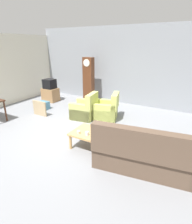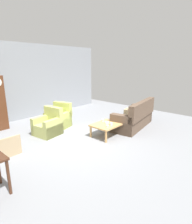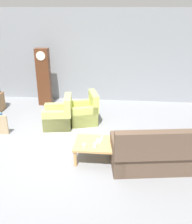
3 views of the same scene
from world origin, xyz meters
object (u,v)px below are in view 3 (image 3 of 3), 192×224
armchair_olive_far (85,113)px  bowl_white_stacked (99,141)px  grandfather_clock (44,77)px  cup_cream_tall (84,146)px  couch_floral (161,154)px  armchair_olive_near (59,117)px  cup_blue_rimmed (95,145)px  coffee_table_wood (96,145)px  cup_white_porcelain (102,135)px

armchair_olive_far → bowl_white_stacked: bearing=-72.8°
armchair_olive_far → grandfather_clock: size_ratio=0.50×
armchair_olive_far → cup_cream_tall: 2.17m
grandfather_clock → cup_cream_tall: bearing=-61.9°
couch_floral → cup_cream_tall: couch_floral is taller
couch_floral → cup_cream_tall: size_ratio=27.02×
bowl_white_stacked → couch_floral: bearing=-11.0°
couch_floral → armchair_olive_near: 3.18m
armchair_olive_near → cup_blue_rimmed: armchair_olive_near is taller
armchair_olive_near → cup_blue_rimmed: (1.21, -1.77, 0.16)m
armchair_olive_near → cup_cream_tall: (0.98, -1.79, 0.15)m
grandfather_clock → cup_blue_rimmed: grandfather_clock is taller
armchair_olive_far → cup_blue_rimmed: (0.51, -2.12, 0.16)m
couch_floral → cup_cream_tall: (-1.65, -0.00, 0.10)m
coffee_table_wood → grandfather_clock: grandfather_clock is taller
armchair_olive_near → armchair_olive_far: size_ratio=0.95×
grandfather_clock → armchair_olive_near: bearing=-62.4°
armchair_olive_near → cup_white_porcelain: armchair_olive_near is taller
couch_floral → cup_white_porcelain: size_ratio=24.31×
cup_blue_rimmed → bowl_white_stacked: cup_blue_rimmed is taller
cup_white_porcelain → bowl_white_stacked: bearing=-104.7°
cup_blue_rimmed → bowl_white_stacked: (0.07, 0.25, -0.02)m
bowl_white_stacked → coffee_table_wood: bearing=-144.5°
coffee_table_wood → cup_blue_rimmed: size_ratio=10.01×
armchair_olive_far → coffee_table_wood: size_ratio=1.01×
armchair_olive_far → cup_cream_tall: (0.28, -2.14, 0.15)m
armchair_olive_near → grandfather_clock: 2.04m
armchair_olive_near → armchair_olive_far: bearing=26.4°
armchair_olive_near → couch_floral: bearing=-34.2°
armchair_olive_far → cup_cream_tall: bearing=-82.6°
cup_blue_rimmed → armchair_olive_near: bearing=124.3°
coffee_table_wood → armchair_olive_near: bearing=127.7°
bowl_white_stacked → grandfather_clock: bearing=123.9°
coffee_table_wood → grandfather_clock: bearing=122.7°
cup_white_porcelain → cup_cream_tall: 0.61m
cup_cream_tall → cup_white_porcelain: bearing=53.6°
armchair_olive_near → cup_white_porcelain: (1.34, -1.30, 0.16)m
armchair_olive_far → cup_cream_tall: armchair_olive_far is taller
coffee_table_wood → cup_cream_tall: 0.34m
couch_floral → coffee_table_wood: couch_floral is taller
armchair_olive_near → cup_blue_rimmed: 2.15m
grandfather_clock → cup_cream_tall: (1.87, -3.50, -0.53)m
armchair_olive_far → cup_blue_rimmed: armchair_olive_far is taller
cup_blue_rimmed → cup_cream_tall: bearing=-174.9°
cup_white_porcelain → cup_cream_tall: size_ratio=1.11×
couch_floral → coffee_table_wood: (-1.42, 0.22, 0.01)m
armchair_olive_near → coffee_table_wood: size_ratio=0.96×
grandfather_clock → cup_white_porcelain: bearing=-53.4°
cup_white_porcelain → grandfather_clock: bearing=126.6°
coffee_table_wood → cup_blue_rimmed: cup_blue_rimmed is taller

